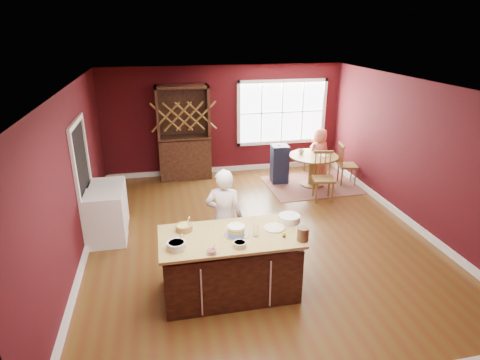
% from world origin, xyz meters
% --- Properties ---
extents(room_shell, '(7.00, 7.00, 7.00)m').
position_xyz_m(room_shell, '(0.00, 0.00, 1.35)').
color(room_shell, '#573015').
rests_on(room_shell, ground).
extents(window, '(2.36, 0.10, 1.66)m').
position_xyz_m(window, '(1.50, 3.47, 1.50)').
color(window, white).
rests_on(window, room_shell).
extents(doorway, '(0.08, 1.26, 2.13)m').
position_xyz_m(doorway, '(-2.97, 0.60, 1.02)').
color(doorway, white).
rests_on(doorway, room_shell).
extents(kitchen_island, '(1.92, 1.00, 0.92)m').
position_xyz_m(kitchen_island, '(-0.79, -1.57, 0.44)').
color(kitchen_island, black).
rests_on(kitchen_island, ground).
extents(dining_table, '(1.14, 1.14, 0.75)m').
position_xyz_m(dining_table, '(1.87, 2.09, 0.53)').
color(dining_table, olive).
rests_on(dining_table, ground).
extents(baker, '(0.66, 0.52, 1.59)m').
position_xyz_m(baker, '(-0.73, -0.78, 0.80)').
color(baker, white).
rests_on(baker, ground).
extents(layer_cake, '(0.33, 0.33, 0.14)m').
position_xyz_m(layer_cake, '(-0.70, -1.57, 0.99)').
color(layer_cake, white).
rests_on(layer_cake, kitchen_island).
extents(bowl_blue, '(0.25, 0.25, 0.09)m').
position_xyz_m(bowl_blue, '(-1.52, -1.77, 0.97)').
color(bowl_blue, white).
rests_on(bowl_blue, kitchen_island).
extents(bowl_yellow, '(0.24, 0.24, 0.09)m').
position_xyz_m(bowl_yellow, '(-1.38, -1.30, 0.96)').
color(bowl_yellow, '#A68746').
rests_on(bowl_yellow, kitchen_island).
extents(bowl_pink, '(0.13, 0.13, 0.05)m').
position_xyz_m(bowl_pink, '(-1.09, -1.98, 0.94)').
color(bowl_pink, silver).
rests_on(bowl_pink, kitchen_island).
extents(bowl_olive, '(0.18, 0.18, 0.07)m').
position_xyz_m(bowl_olive, '(-0.71, -1.89, 0.95)').
color(bowl_olive, beige).
rests_on(bowl_olive, kitchen_island).
extents(drinking_glass, '(0.08, 0.08, 0.16)m').
position_xyz_m(drinking_glass, '(-0.44, -1.66, 1.00)').
color(drinking_glass, white).
rests_on(drinking_glass, kitchen_island).
extents(dinner_plate, '(0.30, 0.30, 0.02)m').
position_xyz_m(dinner_plate, '(-0.14, -1.50, 0.93)').
color(dinner_plate, '#FFFAA8').
rests_on(dinner_plate, kitchen_island).
extents(white_tub, '(0.31, 0.31, 0.11)m').
position_xyz_m(white_tub, '(0.13, -1.35, 0.97)').
color(white_tub, silver).
rests_on(white_tub, kitchen_island).
extents(stoneware_crock, '(0.16, 0.16, 0.19)m').
position_xyz_m(stoneware_crock, '(0.14, -1.90, 1.01)').
color(stoneware_crock, brown).
rests_on(stoneware_crock, kitchen_island).
extents(toy_figurine, '(0.05, 0.05, 0.08)m').
position_xyz_m(toy_figurine, '(-0.08, -1.77, 0.96)').
color(toy_figurine, '#FFE403').
rests_on(toy_figurine, kitchen_island).
extents(rug, '(2.19, 1.72, 0.01)m').
position_xyz_m(rug, '(1.87, 2.09, 0.01)').
color(rug, brown).
rests_on(rug, ground).
extents(chair_east, '(0.47, 0.49, 1.02)m').
position_xyz_m(chair_east, '(2.72, 2.01, 0.51)').
color(chair_east, brown).
rests_on(chair_east, ground).
extents(chair_south, '(0.53, 0.51, 1.08)m').
position_xyz_m(chair_south, '(1.78, 1.22, 0.54)').
color(chair_south, brown).
rests_on(chair_south, ground).
extents(chair_north, '(0.45, 0.44, 0.96)m').
position_xyz_m(chair_north, '(2.22, 2.94, 0.48)').
color(chair_north, brown).
rests_on(chair_north, ground).
extents(seated_woman, '(0.72, 0.58, 1.27)m').
position_xyz_m(seated_woman, '(2.19, 2.52, 0.64)').
color(seated_woman, '#CB6451').
rests_on(seated_woman, ground).
extents(high_chair, '(0.42, 0.42, 0.97)m').
position_xyz_m(high_chair, '(1.16, 2.45, 0.48)').
color(high_chair, black).
rests_on(high_chair, ground).
extents(toddler, '(0.18, 0.14, 0.26)m').
position_xyz_m(toddler, '(1.12, 2.44, 0.81)').
color(toddler, '#8CA5BF').
rests_on(toddler, high_chair).
extents(table_plate, '(0.21, 0.21, 0.02)m').
position_xyz_m(table_plate, '(2.07, 1.99, 0.76)').
color(table_plate, beige).
rests_on(table_plate, dining_table).
extents(table_cup, '(0.16, 0.16, 0.10)m').
position_xyz_m(table_cup, '(1.63, 2.28, 0.80)').
color(table_cup, beige).
rests_on(table_cup, dining_table).
extents(hutch, '(1.25, 0.52, 2.29)m').
position_xyz_m(hutch, '(-1.04, 3.22, 1.14)').
color(hutch, '#3C230E').
rests_on(hutch, ground).
extents(washer, '(0.63, 0.61, 0.92)m').
position_xyz_m(washer, '(-2.64, 0.28, 0.46)').
color(washer, white).
rests_on(washer, ground).
extents(dryer, '(0.61, 0.59, 0.88)m').
position_xyz_m(dryer, '(-2.64, 0.92, 0.44)').
color(dryer, white).
rests_on(dryer, ground).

